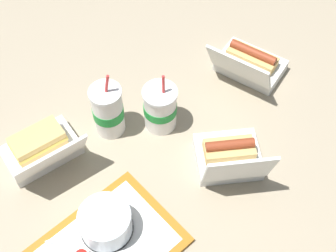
% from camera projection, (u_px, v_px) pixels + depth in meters
% --- Properties ---
extents(ground_plane, '(3.20, 3.20, 0.00)m').
position_uv_depth(ground_plane, '(160.00, 145.00, 1.33)').
color(ground_plane, gray).
extents(food_tray, '(0.40, 0.30, 0.01)m').
position_uv_depth(food_tray, '(103.00, 251.00, 1.14)').
color(food_tray, '#A56619').
rests_on(food_tray, ground_plane).
extents(cake_container, '(0.13, 0.13, 0.08)m').
position_uv_depth(cake_container, '(106.00, 223.00, 1.14)').
color(cake_container, black).
rests_on(cake_container, food_tray).
extents(plastic_fork, '(0.10, 0.06, 0.00)m').
position_uv_depth(plastic_fork, '(67.00, 235.00, 1.16)').
color(plastic_fork, white).
rests_on(plastic_fork, food_tray).
extents(clamshell_hotdog_left, '(0.26, 0.26, 0.18)m').
position_uv_depth(clamshell_hotdog_left, '(229.00, 156.00, 1.26)').
color(clamshell_hotdog_left, white).
rests_on(clamshell_hotdog_left, ground_plane).
extents(clamshell_sandwich_right, '(0.24, 0.23, 0.16)m').
position_uv_depth(clamshell_sandwich_right, '(41.00, 148.00, 1.27)').
color(clamshell_sandwich_right, white).
rests_on(clamshell_sandwich_right, ground_plane).
extents(clamshell_hotdog_corner, '(0.22, 0.22, 0.16)m').
position_uv_depth(clamshell_hotdog_corner, '(250.00, 63.00, 1.46)').
color(clamshell_hotdog_corner, white).
rests_on(clamshell_hotdog_corner, ground_plane).
extents(soda_cup_left, '(0.09, 0.09, 0.23)m').
position_uv_depth(soda_cup_left, '(108.00, 110.00, 1.30)').
color(soda_cup_left, white).
rests_on(soda_cup_left, ground_plane).
extents(soda_cup_back, '(0.10, 0.10, 0.20)m').
position_uv_depth(soda_cup_back, '(160.00, 108.00, 1.31)').
color(soda_cup_back, white).
rests_on(soda_cup_back, ground_plane).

